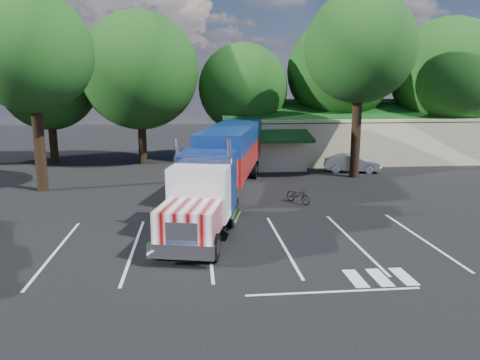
{
  "coord_description": "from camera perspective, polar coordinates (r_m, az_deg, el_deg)",
  "views": [
    {
      "loc": [
        -0.61,
        -25.23,
        6.78
      ],
      "look_at": [
        1.78,
        -1.66,
        2.0
      ],
      "focal_mm": 35.0,
      "sensor_mm": 36.0,
      "label": 1
    }
  ],
  "objects": [
    {
      "name": "ground",
      "position": [
        26.13,
        -4.26,
        -3.66
      ],
      "size": [
        120.0,
        120.0,
        0.0
      ],
      "primitive_type": "plane",
      "color": "black",
      "rests_on": "ground"
    },
    {
      "name": "event_hall",
      "position": [
        45.6,
        12.64,
        5.39
      ],
      "size": [
        24.2,
        14.12,
        5.55
      ],
      "color": "#C7B294",
      "rests_on": "ground"
    },
    {
      "name": "tree_row_b",
      "position": [
        44.78,
        -22.29,
        11.03
      ],
      "size": [
        8.4,
        8.4,
        11.35
      ],
      "color": "black",
      "rests_on": "ground"
    },
    {
      "name": "tree_row_c",
      "position": [
        41.68,
        -12.15,
        12.89
      ],
      "size": [
        10.0,
        10.0,
        13.05
      ],
      "color": "black",
      "rests_on": "ground"
    },
    {
      "name": "tree_row_d",
      "position": [
        42.98,
        0.37,
        11.15
      ],
      "size": [
        8.0,
        8.0,
        10.6
      ],
      "color": "black",
      "rests_on": "ground"
    },
    {
      "name": "tree_row_e",
      "position": [
        45.34,
        11.98,
        12.82
      ],
      "size": [
        9.6,
        9.6,
        12.9
      ],
      "color": "black",
      "rests_on": "ground"
    },
    {
      "name": "tree_row_f",
      "position": [
        48.22,
        24.05,
        11.65
      ],
      "size": [
        10.4,
        10.4,
        13.0
      ],
      "color": "black",
      "rests_on": "ground"
    },
    {
      "name": "tree_near_left",
      "position": [
        32.82,
        -24.08,
        14.0
      ],
      "size": [
        7.6,
        7.6,
        12.65
      ],
      "color": "black",
      "rests_on": "ground"
    },
    {
      "name": "tree_near_right",
      "position": [
        35.94,
        14.44,
        15.34
      ],
      "size": [
        8.0,
        8.0,
        13.5
      ],
      "color": "black",
      "rests_on": "ground"
    },
    {
      "name": "semi_truck",
      "position": [
        28.44,
        -1.61,
        2.78
      ],
      "size": [
        7.28,
        21.25,
        4.44
      ],
      "rotation": [
        0.0,
        0.0,
        -0.23
      ],
      "color": "black",
      "rests_on": "ground"
    },
    {
      "name": "woman",
      "position": [
        26.0,
        -0.76,
        -1.69
      ],
      "size": [
        0.47,
        0.67,
        1.77
      ],
      "primitive_type": "imported",
      "rotation": [
        0.0,
        0.0,
        1.64
      ],
      "color": "black",
      "rests_on": "ground"
    },
    {
      "name": "bicycle",
      "position": [
        27.66,
        7.13,
        -1.82
      ],
      "size": [
        1.55,
        1.93,
        0.98
      ],
      "primitive_type": "imported",
      "rotation": [
        0.0,
        0.0,
        0.56
      ],
      "color": "black",
      "rests_on": "ground"
    },
    {
      "name": "silver_sedan",
      "position": [
        38.37,
        13.48,
        2.01
      ],
      "size": [
        4.59,
        2.37,
        1.44
      ],
      "primitive_type": "imported",
      "rotation": [
        0.0,
        0.0,
        1.37
      ],
      "color": "#B6B9BF",
      "rests_on": "ground"
    }
  ]
}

